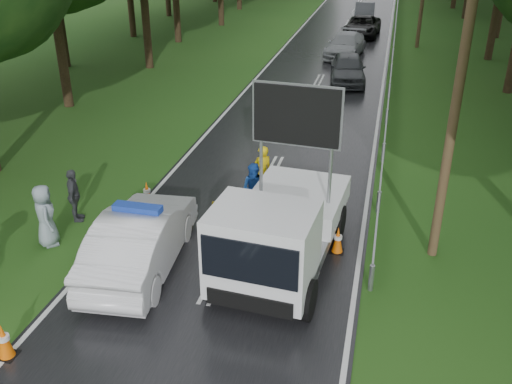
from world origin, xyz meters
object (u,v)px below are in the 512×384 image
(queue_car_first, at_px, (348,68))
(officer, at_px, (262,172))
(queue_car_third, at_px, (362,26))
(work_truck, at_px, (279,230))
(barrier, at_px, (261,223))
(police_sedan, at_px, (141,239))
(queue_car_second, at_px, (345,45))
(queue_car_fourth, at_px, (365,12))
(civilian, at_px, (255,190))

(queue_car_first, bearing_deg, officer, -102.03)
(queue_car_first, relative_size, queue_car_third, 0.88)
(work_truck, bearing_deg, barrier, 134.76)
(officer, bearing_deg, police_sedan, 27.06)
(queue_car_second, bearing_deg, queue_car_third, 92.27)
(queue_car_third, xyz_separation_m, queue_car_fourth, (-0.21, 6.01, 0.04))
(work_truck, xyz_separation_m, queue_car_second, (-0.60, 24.03, -0.50))
(work_truck, relative_size, civilian, 3.45)
(queue_car_third, bearing_deg, civilian, -89.06)
(work_truck, bearing_deg, civilian, 119.58)
(officer, xyz_separation_m, queue_car_fourth, (1.07, 32.83, -0.14))
(police_sedan, distance_m, officer, 4.94)
(work_truck, bearing_deg, police_sedan, -165.09)
(work_truck, relative_size, queue_car_third, 1.14)
(barrier, height_order, officer, officer)
(officer, relative_size, queue_car_fourth, 0.39)
(queue_car_third, bearing_deg, queue_car_second, -91.48)
(work_truck, height_order, queue_car_fourth, work_truck)
(work_truck, distance_m, queue_car_second, 24.04)
(civilian, bearing_deg, queue_car_second, 92.00)
(queue_car_third, bearing_deg, barrier, -87.65)
(civilian, distance_m, queue_car_second, 21.32)
(work_truck, bearing_deg, queue_car_fourth, 95.15)
(police_sedan, relative_size, work_truck, 0.88)
(barrier, height_order, civilian, civilian)
(queue_car_second, relative_size, queue_car_fourth, 1.07)
(civilian, bearing_deg, work_truck, -61.46)
(officer, bearing_deg, civilian, 54.08)
(officer, distance_m, queue_car_first, 14.21)
(queue_car_fourth, bearing_deg, civilian, -94.30)
(barrier, xyz_separation_m, queue_car_third, (0.58, 29.98, -0.21))
(police_sedan, bearing_deg, work_truck, -174.89)
(police_sedan, bearing_deg, barrier, -159.54)
(barrier, distance_m, queue_car_fourth, 35.99)
(barrier, height_order, queue_car_fourth, queue_car_fourth)
(queue_car_second, bearing_deg, officer, -84.77)
(officer, xyz_separation_m, queue_car_first, (1.37, 14.15, -0.13))
(police_sedan, distance_m, queue_car_second, 24.78)
(queue_car_third, bearing_deg, officer, -89.26)
(queue_car_first, distance_m, queue_car_second, 6.04)
(queue_car_fourth, bearing_deg, queue_car_first, -91.63)
(police_sedan, relative_size, queue_car_second, 1.05)
(officer, bearing_deg, queue_car_second, -130.06)
(officer, relative_size, queue_car_third, 0.35)
(civilian, relative_size, queue_car_second, 0.35)
(barrier, relative_size, queue_car_first, 0.65)
(barrier, distance_m, civilian, 2.11)
(police_sedan, bearing_deg, queue_car_third, -101.12)
(queue_car_first, distance_m, queue_car_fourth, 18.69)
(queue_car_first, height_order, queue_car_third, queue_car_first)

